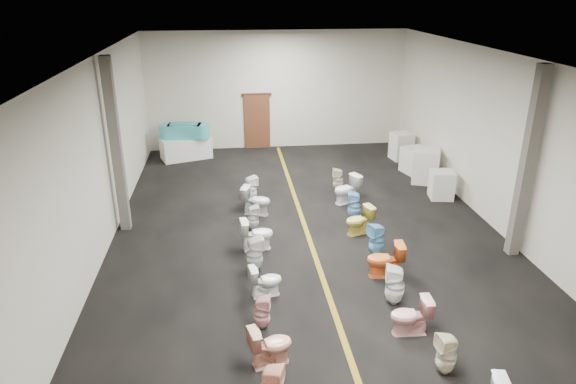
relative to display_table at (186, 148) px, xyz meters
name	(u,v)px	position (x,y,z in m)	size (l,w,h in m)	color
floor	(308,235)	(3.54, -6.88, -0.40)	(16.00, 16.00, 0.00)	black
ceiling	(311,58)	(3.54, -6.88, 4.10)	(16.00, 16.00, 0.00)	black
wall_back	(277,90)	(3.54, 1.12, 1.85)	(10.00, 10.00, 0.00)	beige
wall_left	(97,160)	(-1.46, -6.88, 1.85)	(16.00, 16.00, 0.00)	beige
wall_right	(504,145)	(8.54, -6.88, 1.85)	(16.00, 16.00, 0.00)	beige
aisle_stripe	(308,235)	(3.54, -6.88, -0.39)	(0.12, 15.60, 0.01)	olive
back_door	(257,122)	(2.74, 1.06, 0.65)	(1.00, 0.10, 2.10)	#562D19
door_frame	(257,95)	(2.74, 1.07, 1.72)	(1.15, 0.08, 0.10)	#331C11
column_left	(116,147)	(-1.21, -5.88, 1.85)	(0.25, 0.25, 4.50)	#59544C
column_right	(527,165)	(8.29, -8.38, 1.85)	(0.25, 0.25, 4.50)	#59544C
display_table	(186,148)	(0.00, 0.00, 0.00)	(1.78, 0.89, 0.79)	white
bathtub	(185,130)	(0.00, 0.00, 0.67)	(1.85, 0.79, 0.55)	teal
appliance_crate_a	(442,185)	(7.94, -4.84, 0.03)	(0.66, 0.66, 0.85)	silver
appliance_crate_b	(425,166)	(7.94, -3.46, 0.16)	(0.80, 0.80, 1.11)	silver
appliance_crate_c	(415,160)	(7.94, -2.51, 0.04)	(0.77, 0.77, 0.87)	silver
appliance_crate_d	(401,146)	(7.94, -1.04, 0.10)	(0.70, 0.70, 0.99)	silver
toilet_left_2	(270,345)	(2.16, -11.61, -0.02)	(0.42, 0.74, 0.76)	#EDA48B
toilet_left_3	(262,312)	(2.08, -10.61, -0.05)	(0.31, 0.32, 0.69)	#E2A4A1
toilet_left_4	(266,281)	(2.24, -9.51, -0.05)	(0.39, 0.68, 0.69)	white
toilet_left_5	(255,254)	(2.07, -8.47, 0.02)	(0.37, 0.38, 0.83)	silver
toilet_left_6	(257,234)	(2.18, -7.46, 0.01)	(0.45, 0.79, 0.80)	white
toilet_left_7	(253,218)	(2.15, -6.37, -0.05)	(0.31, 0.32, 0.69)	silver
toilet_left_8	(256,201)	(2.30, -5.38, 0.01)	(0.46, 0.80, 0.82)	silver
toilet_left_9	(251,189)	(2.19, -4.42, 0.00)	(0.36, 0.36, 0.79)	white
toilet_right_2	(447,354)	(5.02, -12.17, -0.02)	(0.34, 0.35, 0.76)	beige
toilet_right_3	(411,316)	(4.79, -11.09, -0.02)	(0.42, 0.74, 0.76)	#F6AFB0
toilet_right_4	(395,285)	(4.80, -10.12, 0.03)	(0.39, 0.39, 0.86)	white
toilet_right_5	(385,260)	(4.91, -9.07, 0.01)	(0.46, 0.80, 0.82)	orange
toilet_right_6	(377,240)	(5.00, -8.10, 0.02)	(0.37, 0.38, 0.82)	#6BB6DD
toilet_right_7	(359,220)	(4.87, -6.94, -0.02)	(0.42, 0.74, 0.75)	#E4D356
toilet_right_8	(354,206)	(4.96, -6.01, 0.00)	(0.36, 0.36, 0.79)	#79B9E5
toilet_right_9	(347,189)	(5.01, -4.86, 0.02)	(0.47, 0.82, 0.84)	white
toilet_right_10	(338,180)	(4.96, -3.87, -0.03)	(0.33, 0.33, 0.72)	beige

